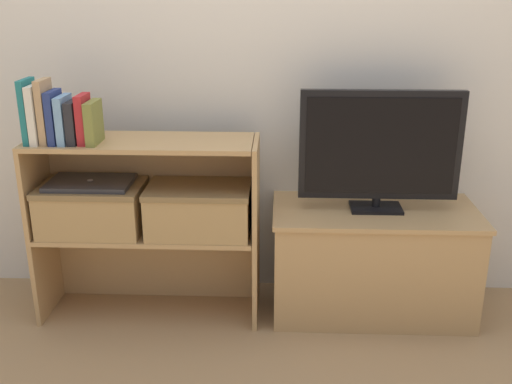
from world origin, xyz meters
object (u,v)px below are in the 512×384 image
book_skyblue (64,120)px  book_ivory (37,114)px  book_tan (45,111)px  laptop (90,183)px  book_crimson (84,119)px  storage_basket_right (199,207)px  tv_stand (372,260)px  tv (380,148)px  book_olive (94,122)px  storage_basket_left (93,206)px  book_teal (29,111)px  book_charcoal (74,122)px  book_navy (55,117)px

book_skyblue → book_ivory: bearing=180.0°
book_tan → laptop: bearing=17.5°
book_crimson → storage_basket_right: size_ratio=0.45×
book_ivory → book_skyblue: bearing=0.0°
tv_stand → tv: 0.52m
book_olive → storage_basket_left: book_olive is taller
laptop → book_crimson: bearing=-73.9°
book_ivory → book_skyblue: (0.11, 0.00, -0.02)m
tv_stand → book_teal: (-1.43, -0.12, 0.69)m
tv → book_tan: 1.38m
book_teal → storage_basket_left: book_teal is taller
book_ivory → book_charcoal: (0.15, 0.00, -0.03)m
book_tan → book_charcoal: size_ratio=1.50×
tv → book_ivory: 1.41m
book_charcoal → book_olive: (0.08, 0.00, 0.00)m
book_navy → book_crimson: bearing=0.0°
tv_stand → book_ivory: size_ratio=3.77×
tv_stand → book_skyblue: book_skyblue is taller
storage_basket_left → laptop: size_ratio=1.25×
book_tan → storage_basket_right: bearing=4.2°
tv → book_teal: 1.44m
book_navy → book_skyblue: size_ratio=1.10×
book_teal → book_crimson: 0.22m
book_crimson → laptop: size_ratio=0.57×
storage_basket_right → laptop: size_ratio=1.25×
tv_stand → book_tan: size_ratio=3.45×
tv → storage_basket_right: bearing=-174.7°
storage_basket_left → book_charcoal: bearing=-122.0°
book_teal → book_charcoal: (0.18, -0.00, -0.04)m
tv → book_charcoal: bearing=-174.8°
book_teal → book_tan: bearing=-0.0°
book_skyblue → book_crimson: (0.08, 0.00, 0.00)m
book_crimson → book_olive: size_ratio=1.15×
book_skyblue → storage_basket_left: size_ratio=0.44×
book_charcoal → laptop: size_ratio=0.49×
book_teal → book_olive: 0.26m
book_olive → tv_stand: bearing=5.7°
book_crimson → storage_basket_right: book_crimson is taller
book_tan → storage_basket_right: (0.60, 0.04, -0.42)m
book_teal → book_crimson: book_teal is taller
tv_stand → book_charcoal: (-1.25, -0.12, 0.64)m
book_skyblue → book_olive: size_ratio=1.12×
tv → book_olive: size_ratio=3.93×
book_tan → book_crimson: bearing=0.0°
tv → book_ivory: book_ivory is taller
book_teal → book_navy: 0.11m
book_tan → laptop: 0.35m
storage_basket_left → laptop: (0.00, 0.00, 0.10)m
book_tan → book_navy: bearing=0.0°
book_teal → book_skyblue: size_ratio=1.34×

